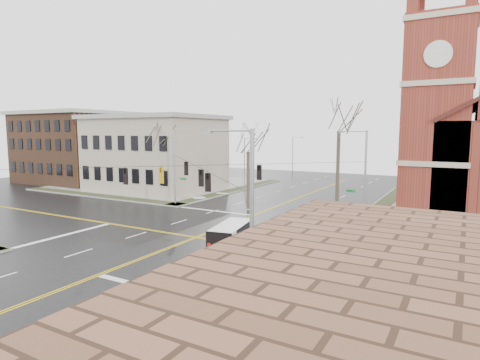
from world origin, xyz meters
The scene contains 17 objects.
ground centered at (0.00, 0.00, 0.00)m, with size 120.00×120.00×0.00m, color black.
sidewalks centered at (0.00, 0.00, 0.08)m, with size 80.00×80.00×0.17m.
road_markings centered at (0.00, 0.00, 0.01)m, with size 100.00×100.00×0.01m.
civic_building_a centered at (-22.00, 20.00, 5.50)m, with size 18.00×14.00×11.00m, color gray.
civic_building_b centered at (-42.00, 22.00, 6.00)m, with size 18.00×16.00×12.00m, color brown.
signal_pole_ne centered at (11.32, 11.50, 4.95)m, with size 2.75×0.22×9.00m.
signal_pole_nw centered at (-11.32, 11.50, 4.95)m, with size 2.75×0.22×9.00m.
signal_pole_se centered at (11.32, -11.50, 4.95)m, with size 2.75×0.22×9.00m.
span_wires centered at (0.00, 0.00, 6.20)m, with size 23.02×23.02×0.03m.
traffic_signals centered at (0.00, -0.67, 5.45)m, with size 8.21×8.26×1.30m.
streetlight_north_a centered at (-10.65, 28.00, 4.47)m, with size 2.30×0.20×8.00m.
streetlight_north_b centered at (-10.65, 48.00, 4.47)m, with size 2.30×0.20×8.00m.
cargo_van centered at (4.38, -1.33, 1.16)m, with size 2.93×5.42×1.96m.
parked_car_a centered at (13.29, 8.19, 0.66)m, with size 1.56×3.88×1.32m, color black.
tree_nw_far centered at (-14.76, 13.44, 7.89)m, with size 4.00×4.00×10.90m.
tree_nw_near centered at (-1.98, 12.97, 7.19)m, with size 4.00×4.00×9.90m.
tree_ne centered at (8.34, 13.29, 9.68)m, with size 4.00×4.00×13.41m.
Camera 1 is at (19.87, -27.30, 8.99)m, focal length 30.00 mm.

